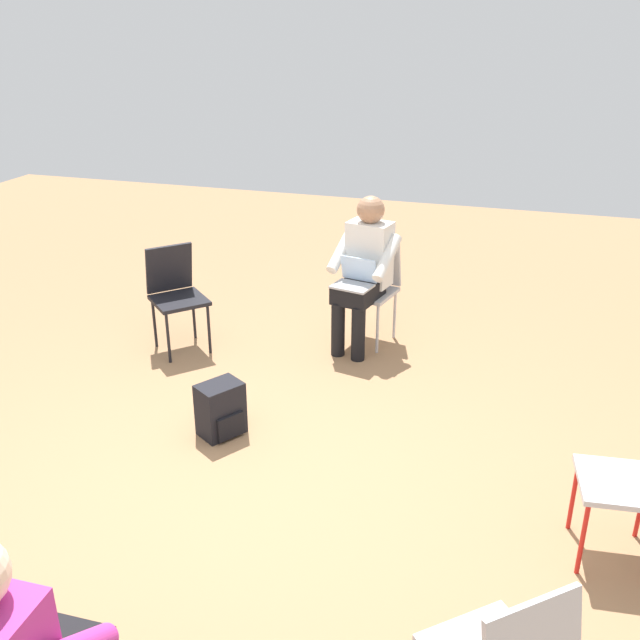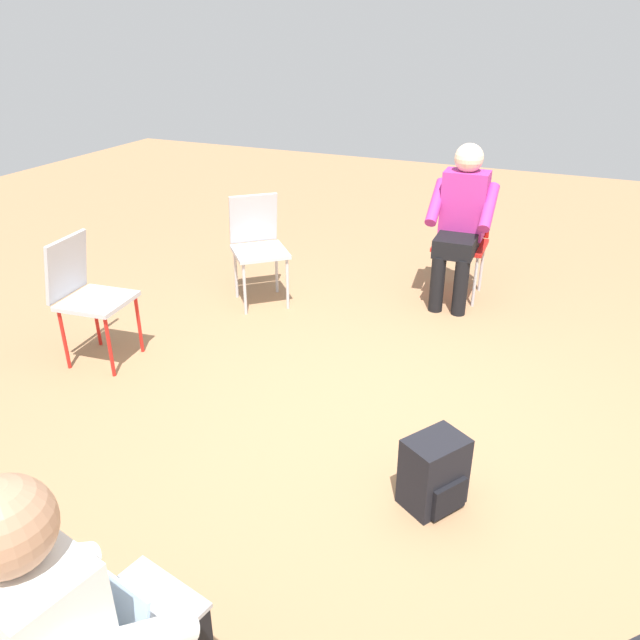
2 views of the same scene
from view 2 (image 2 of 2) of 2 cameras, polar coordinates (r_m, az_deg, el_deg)
ground_plane at (r=3.59m, az=5.45°, el=-9.76°), size 14.00×14.00×0.00m
chair_south at (r=4.30m, az=-20.61°, el=2.50°), size 0.44×0.48×0.85m
chair_west at (r=5.21m, az=12.89°, el=7.54°), size 0.45×0.41×0.85m
chair_southwest at (r=4.97m, az=-5.73°, el=7.14°), size 0.59×0.58×0.85m
person_with_laptop at (r=1.87m, az=-21.16°, el=-25.12°), size 0.58×0.56×1.24m
person_in_magenta at (r=5.00m, az=12.78°, el=9.14°), size 0.53×0.50×1.24m
backpack_near_laptop_user at (r=3.06m, az=10.32°, el=-13.82°), size 0.34×0.32×0.36m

